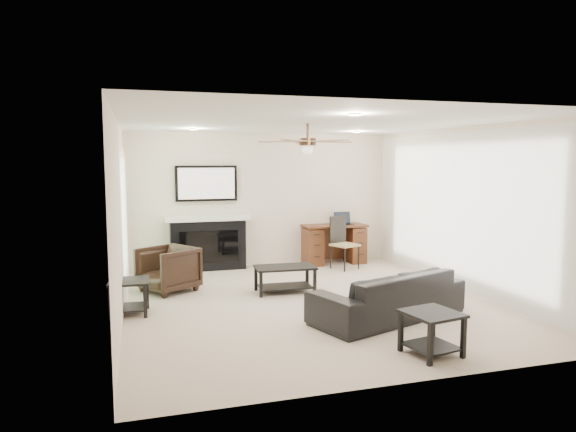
{
  "coord_description": "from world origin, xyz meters",
  "views": [
    {
      "loc": [
        -2.28,
        -6.69,
        1.99
      ],
      "look_at": [
        -0.21,
        0.35,
        1.2
      ],
      "focal_mm": 32.0,
      "sensor_mm": 36.0,
      "label": 1
    }
  ],
  "objects_px": {
    "sofa": "(388,295)",
    "armchair": "(168,269)",
    "desk": "(334,244)",
    "fireplace_unit": "(208,218)",
    "coffee_table": "(285,279)"
  },
  "relations": [
    {
      "from": "sofa",
      "to": "fireplace_unit",
      "type": "distance_m",
      "value": 4.02
    },
    {
      "from": "sofa",
      "to": "coffee_table",
      "type": "bearing_deg",
      "value": -79.88
    },
    {
      "from": "sofa",
      "to": "desk",
      "type": "relative_size",
      "value": 1.7
    },
    {
      "from": "fireplace_unit",
      "to": "desk",
      "type": "relative_size",
      "value": 1.57
    },
    {
      "from": "coffee_table",
      "to": "fireplace_unit",
      "type": "relative_size",
      "value": 0.47
    },
    {
      "from": "desk",
      "to": "fireplace_unit",
      "type": "bearing_deg",
      "value": 178.2
    },
    {
      "from": "sofa",
      "to": "armchair",
      "type": "height_order",
      "value": "armchair"
    },
    {
      "from": "sofa",
      "to": "desk",
      "type": "bearing_deg",
      "value": -119.5
    },
    {
      "from": "sofa",
      "to": "fireplace_unit",
      "type": "height_order",
      "value": "fireplace_unit"
    },
    {
      "from": "armchair",
      "to": "coffee_table",
      "type": "relative_size",
      "value": 0.84
    },
    {
      "from": "fireplace_unit",
      "to": "coffee_table",
      "type": "bearing_deg",
      "value": -65.09
    },
    {
      "from": "sofa",
      "to": "armchair",
      "type": "relative_size",
      "value": 2.73
    },
    {
      "from": "desk",
      "to": "sofa",
      "type": "bearing_deg",
      "value": -100.26
    },
    {
      "from": "fireplace_unit",
      "to": "desk",
      "type": "height_order",
      "value": "fireplace_unit"
    },
    {
      "from": "armchair",
      "to": "coffee_table",
      "type": "distance_m",
      "value": 1.79
    }
  ]
}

